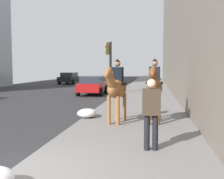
{
  "coord_description": "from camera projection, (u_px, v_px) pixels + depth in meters",
  "views": [
    {
      "loc": [
        -4.62,
        -2.72,
        2.09
      ],
      "look_at": [
        4.0,
        -1.45,
        1.4
      ],
      "focal_mm": 44.9,
      "sensor_mm": 36.0,
      "label": 1
    }
  ],
  "objects": [
    {
      "name": "mounted_horse_near",
      "position": [
        116.0,
        88.0,
        9.88
      ],
      "size": [
        2.14,
        0.79,
        2.27
      ],
      "rotation": [
        0.0,
        0.0,
        2.98
      ],
      "color": "brown",
      "rests_on": "sidewalk_slab"
    },
    {
      "name": "pedestrian_greeting",
      "position": [
        151.0,
        110.0,
        6.61
      ],
      "size": [
        0.33,
        0.44,
        1.7
      ],
      "rotation": [
        0.0,
        0.0,
        0.17
      ],
      "color": "black",
      "rests_on": "sidewalk_slab"
    },
    {
      "name": "car_far_lane",
      "position": [
        70.0,
        78.0,
        35.26
      ],
      "size": [
        4.52,
        2.11,
        1.44
      ],
      "rotation": [
        0.0,
        0.0,
        -0.04
      ],
      "color": "black",
      "rests_on": "ground"
    },
    {
      "name": "traffic_light_far_curb",
      "position": [
        110.0,
        59.0,
        21.56
      ],
      "size": [
        0.2,
        0.44,
        4.06
      ],
      "color": "black",
      "rests_on": "ground"
    },
    {
      "name": "snow_pile_far",
      "position": [
        87.0,
        113.0,
        11.05
      ],
      "size": [
        0.98,
        0.75,
        0.34
      ],
      "primitive_type": "ellipsoid",
      "color": "white",
      "rests_on": "sidewalk_slab"
    },
    {
      "name": "mounted_horse_far",
      "position": [
        154.0,
        87.0,
        9.9
      ],
      "size": [
        2.15,
        0.64,
        2.29
      ],
      "rotation": [
        0.0,
        0.0,
        3.09
      ],
      "color": "brown",
      "rests_on": "sidewalk_slab"
    },
    {
      "name": "traffic_light_near_curb",
      "position": [
        109.0,
        61.0,
        20.71
      ],
      "size": [
        0.2,
        0.44,
        3.78
      ],
      "color": "black",
      "rests_on": "ground"
    },
    {
      "name": "car_mid_lane",
      "position": [
        93.0,
        85.0,
        21.25
      ],
      "size": [
        3.94,
        1.93,
        1.44
      ],
      "rotation": [
        0.0,
        0.0,
        0.01
      ],
      "color": "maroon",
      "rests_on": "ground"
    }
  ]
}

